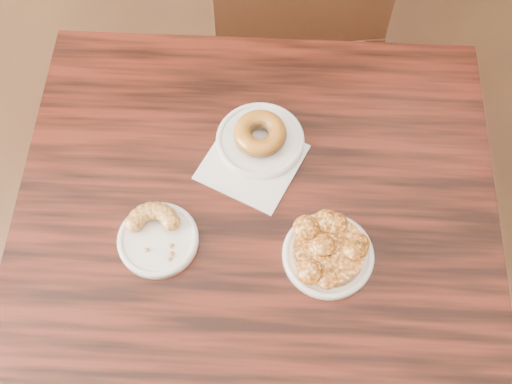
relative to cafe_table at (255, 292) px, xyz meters
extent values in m
plane|color=black|center=(0.10, 0.06, -0.38)|extent=(5.00, 5.00, 0.00)
cube|color=black|center=(0.00, 0.00, 0.00)|extent=(1.13, 1.13, 0.75)
cube|color=white|center=(0.02, 0.14, 0.38)|extent=(0.25, 0.25, 0.00)
cylinder|color=white|center=(0.05, 0.18, 0.39)|extent=(0.18, 0.18, 0.01)
cylinder|color=white|center=(-0.18, 0.01, 0.38)|extent=(0.15, 0.15, 0.01)
cylinder|color=white|center=(0.12, -0.08, 0.38)|extent=(0.17, 0.17, 0.01)
torus|color=brown|center=(0.05, 0.18, 0.41)|extent=(0.10, 0.10, 0.04)
camera|label=1|loc=(-0.10, -0.48, 1.47)|focal=45.00mm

